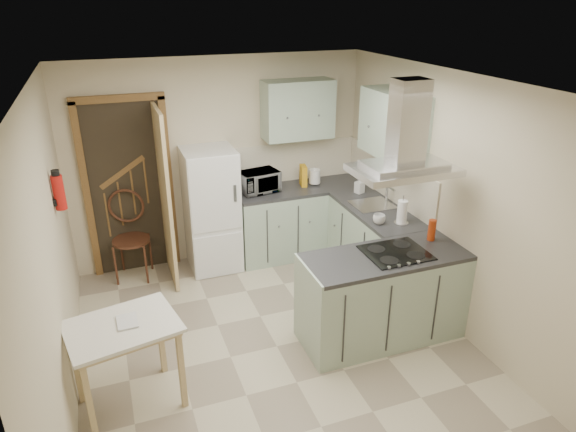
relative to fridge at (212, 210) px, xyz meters
name	(u,v)px	position (x,y,z in m)	size (l,w,h in m)	color
floor	(277,346)	(0.20, -1.80, -0.75)	(4.20, 4.20, 0.00)	#BFB395
ceiling	(274,83)	(0.20, -1.80, 1.75)	(4.20, 4.20, 0.00)	silver
back_wall	(220,161)	(0.20, 0.30, 0.50)	(3.60, 3.60, 0.00)	beige
left_wall	(51,264)	(-1.60, -1.80, 0.50)	(4.20, 4.20, 0.00)	beige
right_wall	(449,203)	(2.00, -1.80, 0.50)	(4.20, 4.20, 0.00)	beige
doorway	(129,188)	(-0.90, 0.27, 0.30)	(1.10, 0.12, 2.10)	brown
fridge	(212,210)	(0.00, 0.00, 0.00)	(0.60, 0.60, 1.50)	white
counter_back	(279,223)	(0.86, 0.00, -0.30)	(1.08, 0.60, 0.90)	#9EB2A0
counter_right	(363,234)	(1.70, -0.68, -0.30)	(0.60, 1.95, 0.90)	#9EB2A0
splashback	(294,161)	(1.16, 0.29, 0.40)	(1.68, 0.02, 0.50)	beige
wall_cabinet_back	(298,110)	(1.15, 0.12, 1.10)	(0.85, 0.35, 0.70)	#9EB2A0
wall_cabinet_right	(393,125)	(1.82, -0.95, 1.10)	(0.35, 0.90, 0.70)	#9EB2A0
peninsula	(383,296)	(1.22, -1.98, -0.30)	(1.55, 0.65, 0.90)	#9EB2A0
hob	(396,253)	(1.32, -1.98, 0.16)	(0.58, 0.50, 0.01)	black
extractor_hood	(404,170)	(1.32, -1.98, 0.97)	(0.90, 0.55, 0.10)	silver
sink	(372,205)	(1.70, -0.85, 0.16)	(0.45, 0.40, 0.01)	silver
fire_extinguisher	(59,192)	(-1.54, -0.90, 0.75)	(0.10, 0.10, 0.32)	#B2140F
drop_leaf_table	(128,365)	(-1.16, -2.09, -0.36)	(0.83, 0.62, 0.78)	tan
bentwood_chair	(131,240)	(-0.96, 0.05, -0.27)	(0.43, 0.43, 0.97)	#472317
microwave	(259,182)	(0.61, 0.02, 0.28)	(0.47, 0.32, 0.26)	black
kettle	(315,176)	(1.35, 0.03, 0.26)	(0.15, 0.15, 0.22)	white
cereal_box	(303,176)	(1.20, 0.04, 0.28)	(0.07, 0.17, 0.26)	gold
soap_bottle	(360,185)	(1.74, -0.44, 0.25)	(0.09, 0.10, 0.21)	silver
paper_towel	(402,212)	(1.74, -1.40, 0.28)	(0.10, 0.10, 0.27)	white
cup	(379,219)	(1.51, -1.33, 0.20)	(0.13, 0.13, 0.10)	silver
red_bottle	(432,230)	(1.80, -1.85, 0.26)	(0.07, 0.07, 0.21)	#B8370F
book	(116,319)	(-1.20, -2.07, 0.08)	(0.16, 0.21, 0.10)	#A6373D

